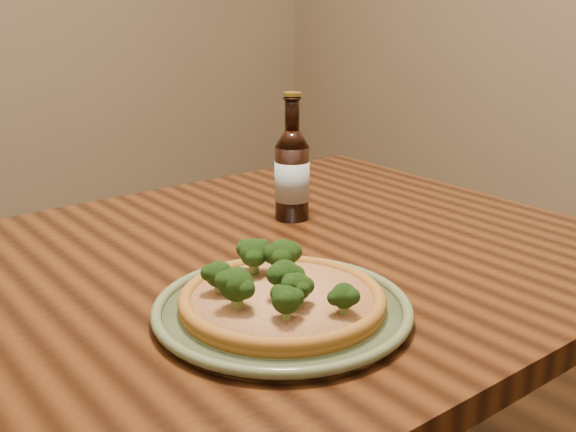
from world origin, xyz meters
TOP-DOWN VIEW (x-y plane):
  - table at (0.00, 0.10)m, footprint 1.60×0.90m
  - plate at (0.12, -0.09)m, footprint 0.33×0.33m
  - pizza at (0.12, -0.08)m, footprint 0.26×0.26m
  - beer_bottle at (0.38, 0.22)m, footprint 0.06×0.06m

SIDE VIEW (x-z plane):
  - table at x=0.00m, z-range 0.28..1.03m
  - plate at x=0.12m, z-range 0.75..0.77m
  - pizza at x=0.12m, z-range 0.74..0.81m
  - beer_bottle at x=0.38m, z-range 0.72..0.95m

